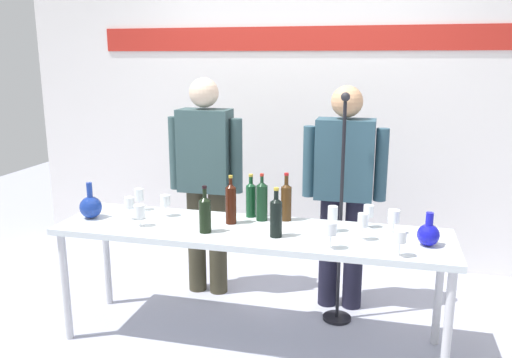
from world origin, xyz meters
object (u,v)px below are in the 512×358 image
object	(u,v)px
wine_glass_right_0	(394,217)
wine_glass_right_4	(331,229)
wine_bottle_2	(205,213)
wine_glass_right_1	(400,237)
presenter_left	(206,174)
wine_bottle_3	(276,216)
display_table	(250,238)
wine_bottle_4	(262,200)
decanter_blue_right	(428,234)
wine_bottle_0	(231,203)
wine_glass_right_3	(333,213)
wine_glass_right_2	(363,221)
wine_bottle_5	(286,200)
wine_bottle_1	(251,198)
microphone_stand	(340,247)
wine_glass_left_3	(129,203)
wine_glass_left_2	(139,195)
wine_glass_left_0	(165,201)
wine_glass_left_1	(139,212)
presenter_right	(344,185)
decanter_blue_left	(91,206)
wine_glass_right_5	(369,211)

from	to	relation	value
wine_glass_right_0	wine_glass_right_4	xyz separation A→B (m)	(-0.34, -0.35, 0.01)
wine_bottle_2	wine_glass_right_1	distance (m)	1.15
presenter_left	wine_bottle_3	bearing A→B (deg)	-46.78
display_table	wine_bottle_4	size ratio (longest dim) A/B	7.85
decanter_blue_right	wine_glass_right_4	xyz separation A→B (m)	(-0.54, -0.19, 0.05)
display_table	wine_glass_right_0	world-z (taller)	wine_glass_right_0
wine_bottle_0	wine_glass_right_3	world-z (taller)	wine_bottle_0
wine_glass_right_4	wine_glass_right_2	bearing A→B (deg)	48.21
wine_bottle_3	wine_bottle_5	bearing A→B (deg)	90.28
wine_bottle_0	wine_bottle_3	xyz separation A→B (m)	(0.33, -0.18, -0.01)
wine_bottle_1	wine_glass_right_0	distance (m)	0.94
wine_bottle_3	wine_bottle_4	world-z (taller)	wine_bottle_4
wine_bottle_3	microphone_stand	bearing A→B (deg)	56.89
wine_bottle_3	wine_glass_right_2	distance (m)	0.51
wine_glass_right_2	wine_glass_right_4	bearing A→B (deg)	-131.79
decanter_blue_right	wine_glass_right_4	bearing A→B (deg)	-160.82
display_table	wine_glass_left_3	bearing A→B (deg)	-179.94
display_table	wine_glass_right_0	distance (m)	0.89
presenter_left	wine_glass_left_2	bearing A→B (deg)	-127.31
wine_bottle_3	wine_glass_right_2	bearing A→B (deg)	7.21
wine_glass_right_2	wine_glass_right_3	bearing A→B (deg)	149.07
decanter_blue_right	wine_bottle_5	xyz separation A→B (m)	(-0.87, 0.27, 0.07)
wine_glass_left_2	decanter_blue_right	bearing A→B (deg)	-7.24
wine_bottle_3	wine_bottle_4	distance (m)	0.33
wine_glass_left_0	wine_glass_right_4	size ratio (longest dim) A/B	0.94
wine_bottle_0	wine_glass_right_4	xyz separation A→B (m)	(0.67, -0.30, -0.02)
decanter_blue_right	wine_bottle_1	world-z (taller)	wine_bottle_1
wine_bottle_5	wine_glass_left_1	distance (m)	0.94
wine_glass_right_0	wine_glass_right_1	xyz separation A→B (m)	(0.03, -0.38, 0.00)
decanter_blue_right	wine_glass_right_0	distance (m)	0.25
presenter_right	wine_glass_right_0	bearing A→B (deg)	-56.56
presenter_right	wine_glass_right_3	size ratio (longest dim) A/B	10.11
presenter_left	wine_glass_right_0	size ratio (longest dim) A/B	11.26
display_table	wine_bottle_3	bearing A→B (deg)	-27.40
wine_bottle_0	wine_bottle_4	distance (m)	0.21
wine_glass_right_3	wine_glass_left_3	bearing A→B (deg)	-176.52
wine_glass_right_0	microphone_stand	bearing A→B (deg)	138.96
wine_glass_right_2	decanter_blue_left	bearing A→B (deg)	-179.99
wine_glass_right_5	wine_glass_right_3	bearing A→B (deg)	-148.21
wine_bottle_2	presenter_left	bearing A→B (deg)	109.02
wine_glass_right_1	presenter_left	bearing A→B (deg)	147.56
wine_bottle_0	wine_glass_left_2	bearing A→B (deg)	169.80
wine_bottle_3	wine_glass_right_5	xyz separation A→B (m)	(0.53, 0.31, -0.02)
presenter_right	wine_glass_right_0	size ratio (longest dim) A/B	10.98
presenter_left	wine_glass_right_2	bearing A→B (deg)	-29.58
display_table	presenter_right	xyz separation A→B (m)	(0.52, 0.65, 0.22)
wine_glass_right_4	presenter_right	bearing A→B (deg)	90.05
presenter_left	microphone_stand	world-z (taller)	presenter_left
presenter_left	wine_bottle_5	bearing A→B (deg)	-30.91
wine_bottle_4	microphone_stand	xyz separation A→B (m)	(0.50, 0.23, -0.37)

